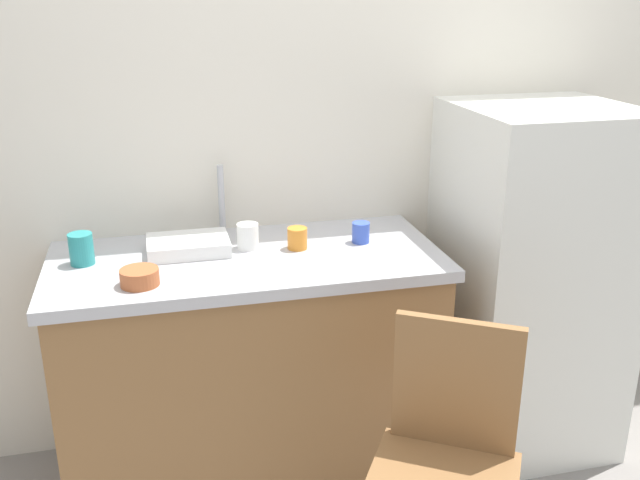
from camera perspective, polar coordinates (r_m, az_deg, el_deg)
back_wall at (r=2.73m, az=0.81°, el=11.24°), size 4.80×0.10×2.69m
cabinet_base at (r=2.64m, az=-5.63°, el=-10.58°), size 1.30×0.60×0.84m
countertop at (r=2.45m, az=-5.97°, el=-1.63°), size 1.34×0.64×0.04m
faucet at (r=2.63m, az=-8.00°, el=3.28°), size 0.02×0.02×0.26m
refrigerator at (r=2.86m, az=16.61°, el=-3.17°), size 0.62×0.62×1.36m
chair at (r=2.08m, az=10.15°, el=-17.60°), size 0.55×0.55×0.89m
dish_tray at (r=2.49m, az=-10.65°, el=-0.43°), size 0.28×0.20×0.05m
terracotta_bowl at (r=2.24m, az=-14.43°, el=-2.94°), size 0.12×0.12×0.05m
cup_white at (r=2.49m, az=-5.88°, el=0.31°), size 0.08×0.08×0.09m
cup_teal at (r=2.46m, az=-18.81°, el=-0.69°), size 0.08×0.08×0.11m
cup_blue at (r=2.54m, az=3.33°, el=0.61°), size 0.06×0.06×0.07m
cup_orange at (r=2.47m, az=-1.85°, el=0.14°), size 0.07×0.07×0.08m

